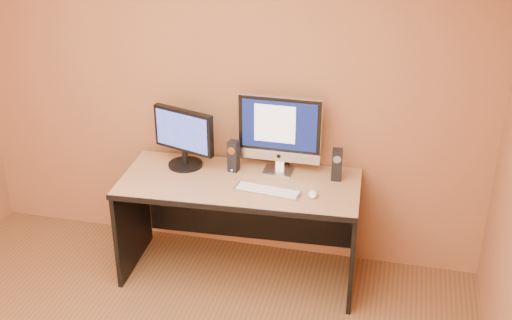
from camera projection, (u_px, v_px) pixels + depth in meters
The scene contains 10 objects.
walls at pixel (104, 232), 3.02m from camera, with size 4.00×4.00×2.60m, color #8E5B39, non-canonical shape.
desk at pixel (240, 229), 4.75m from camera, with size 1.71×0.75×0.79m, color tan, non-canonical shape.
imac at pixel (279, 135), 4.60m from camera, with size 0.61×0.22×0.59m, color silver, non-canonical shape.
second_monitor at pixel (184, 138), 4.71m from camera, with size 0.51×0.26×0.45m, color black, non-canonical shape.
speaker_left at pixel (234, 156), 4.69m from camera, with size 0.07×0.08×0.24m, color black, non-canonical shape.
speaker_right at pixel (337, 165), 4.56m from camera, with size 0.07×0.08×0.24m, color black, non-canonical shape.
keyboard at pixel (268, 191), 4.44m from camera, with size 0.46×0.12×0.02m, color #B3B3B7.
mouse at pixel (313, 194), 4.37m from camera, with size 0.06×0.11×0.04m, color white.
cable_a at pixel (289, 167), 4.78m from camera, with size 0.01×0.01×0.24m, color black.
cable_b at pixel (283, 165), 4.81m from camera, with size 0.01×0.01×0.19m, color black.
Camera 1 is at (1.30, -2.34, 2.92)m, focal length 45.00 mm.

